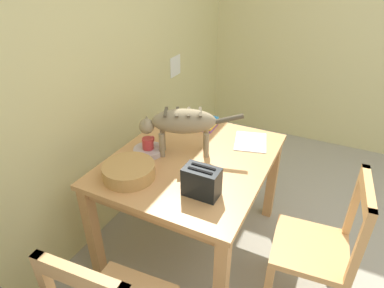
% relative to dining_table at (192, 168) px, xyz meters
% --- Properties ---
extents(wall_rear, '(4.94, 0.11, 2.50)m').
position_rel_dining_table_xyz_m(wall_rear, '(-0.07, 0.75, 0.58)').
color(wall_rear, '#D8CE85').
rests_on(wall_rear, ground_plane).
extents(dining_table, '(1.20, 1.00, 0.76)m').
position_rel_dining_table_xyz_m(dining_table, '(0.00, 0.00, 0.00)').
color(dining_table, tan).
rests_on(dining_table, ground_plane).
extents(cat, '(0.34, 0.62, 0.32)m').
position_rel_dining_table_xyz_m(cat, '(0.02, 0.08, 0.32)').
color(cat, '#91815E').
rests_on(cat, dining_table).
extents(saucer_bowl, '(0.20, 0.20, 0.04)m').
position_rel_dining_table_xyz_m(saucer_bowl, '(-0.08, 0.29, 0.11)').
color(saucer_bowl, '#C0B2AF').
rests_on(saucer_bowl, dining_table).
extents(coffee_mug, '(0.12, 0.08, 0.08)m').
position_rel_dining_table_xyz_m(coffee_mug, '(-0.08, 0.29, 0.16)').
color(coffee_mug, '#D2393A').
rests_on(coffee_mug, saucer_bowl).
extents(magazine, '(0.34, 0.29, 0.01)m').
position_rel_dining_table_xyz_m(magazine, '(0.37, -0.29, 0.09)').
color(magazine, silver).
rests_on(magazine, dining_table).
extents(book_stack, '(0.18, 0.13, 0.07)m').
position_rel_dining_table_xyz_m(book_stack, '(0.45, 0.08, 0.12)').
color(book_stack, '#9053A6').
rests_on(book_stack, dining_table).
extents(wicker_basket, '(0.31, 0.31, 0.09)m').
position_rel_dining_table_xyz_m(wicker_basket, '(-0.37, 0.24, 0.13)').
color(wicker_basket, tan).
rests_on(wicker_basket, dining_table).
extents(toaster, '(0.12, 0.20, 0.18)m').
position_rel_dining_table_xyz_m(toaster, '(-0.33, -0.22, 0.17)').
color(toaster, black).
rests_on(toaster, dining_table).
extents(wooden_chair_far, '(0.46, 0.46, 0.94)m').
position_rel_dining_table_xyz_m(wooden_chair_far, '(-0.14, -0.88, -0.21)').
color(wooden_chair_far, tan).
rests_on(wooden_chair_far, ground_plane).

